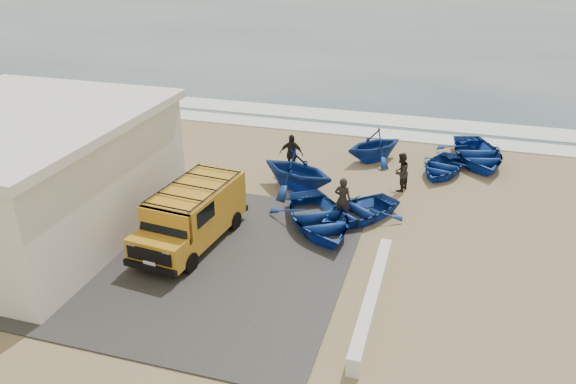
# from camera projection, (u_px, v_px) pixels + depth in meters

# --- Properties ---
(ground) EXTENTS (160.00, 160.00, 0.00)m
(ground) POSITION_uv_depth(u_px,v_px,m) (245.00, 233.00, 20.05)
(ground) COLOR #917A54
(slab) EXTENTS (12.00, 10.00, 0.05)m
(slab) POSITION_uv_depth(u_px,v_px,m) (169.00, 252.00, 18.82)
(slab) COLOR #373533
(slab) RESTS_ON ground
(ocean) EXTENTS (180.00, 88.00, 0.01)m
(ocean) POSITION_uv_depth(u_px,v_px,m) (406.00, 17.00, 68.61)
(ocean) COLOR #385166
(ocean) RESTS_ON ground
(surf_line) EXTENTS (180.00, 1.60, 0.06)m
(surf_line) POSITION_uv_depth(u_px,v_px,m) (323.00, 128.00, 30.45)
(surf_line) COLOR white
(surf_line) RESTS_ON ground
(surf_wash) EXTENTS (180.00, 2.20, 0.04)m
(surf_wash) POSITION_uv_depth(u_px,v_px,m) (333.00, 115.00, 32.62)
(surf_wash) COLOR white
(surf_wash) RESTS_ON ground
(building) EXTENTS (8.40, 9.40, 4.30)m
(building) POSITION_uv_depth(u_px,v_px,m) (19.00, 175.00, 19.34)
(building) COLOR white
(building) RESTS_ON ground
(parapet) EXTENTS (0.35, 6.00, 0.55)m
(parapet) POSITION_uv_depth(u_px,v_px,m) (372.00, 298.00, 16.04)
(parapet) COLOR silver
(parapet) RESTS_ON ground
(van) EXTENTS (2.36, 4.97, 2.06)m
(van) POSITION_uv_depth(u_px,v_px,m) (192.00, 214.00, 18.97)
(van) COLOR orange
(van) RESTS_ON ground
(boat_near_left) EXTENTS (4.77, 5.19, 0.88)m
(boat_near_left) POSITION_uv_depth(u_px,v_px,m) (318.00, 218.00, 20.15)
(boat_near_left) COLOR navy
(boat_near_left) RESTS_ON ground
(boat_near_right) EXTENTS (4.07, 4.25, 0.72)m
(boat_near_right) POSITION_uv_depth(u_px,v_px,m) (357.00, 211.00, 20.81)
(boat_near_right) COLOR navy
(boat_near_right) RESTS_ON ground
(boat_mid_left) EXTENTS (4.17, 3.91, 1.77)m
(boat_mid_left) POSITION_uv_depth(u_px,v_px,m) (297.00, 170.00, 23.01)
(boat_mid_left) COLOR navy
(boat_mid_left) RESTS_ON ground
(boat_mid_right) EXTENTS (3.08, 3.76, 0.68)m
(boat_mid_right) POSITION_uv_depth(u_px,v_px,m) (442.00, 167.00, 24.73)
(boat_mid_right) COLOR navy
(boat_mid_right) RESTS_ON ground
(boat_far_left) EXTENTS (3.89, 3.91, 1.56)m
(boat_far_left) POSITION_uv_depth(u_px,v_px,m) (374.00, 145.00, 25.97)
(boat_far_left) COLOR navy
(boat_far_left) RESTS_ON ground
(boat_far_right) EXTENTS (4.13, 5.02, 0.90)m
(boat_far_right) POSITION_uv_depth(u_px,v_px,m) (477.00, 154.00, 25.81)
(boat_far_right) COLOR navy
(boat_far_right) RESTS_ON ground
(fisherman_front) EXTENTS (0.65, 0.46, 1.71)m
(fisherman_front) POSITION_uv_depth(u_px,v_px,m) (343.00, 199.00, 20.56)
(fisherman_front) COLOR black
(fisherman_front) RESTS_ON ground
(fisherman_middle) EXTENTS (0.87, 0.97, 1.63)m
(fisherman_middle) POSITION_uv_depth(u_px,v_px,m) (401.00, 172.00, 22.96)
(fisherman_middle) COLOR black
(fisherman_middle) RESTS_ON ground
(fisherman_back) EXTENTS (1.09, 0.53, 1.80)m
(fisherman_back) POSITION_uv_depth(u_px,v_px,m) (291.00, 154.00, 24.55)
(fisherman_back) COLOR black
(fisherman_back) RESTS_ON ground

